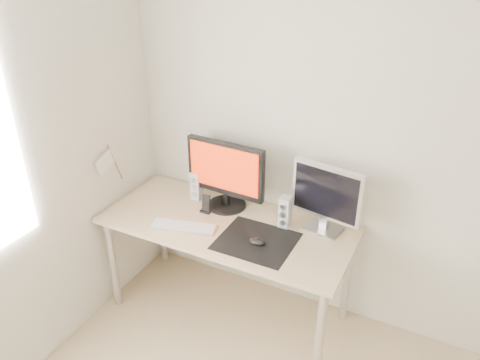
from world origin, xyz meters
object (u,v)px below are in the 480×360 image
(main_monitor, at_px, (226,173))
(speaker_right, at_px, (285,212))
(desk, at_px, (227,233))
(keyboard, at_px, (184,226))
(second_monitor, at_px, (327,196))
(mouse, at_px, (257,242))
(speaker_left, at_px, (197,185))
(phone_dock, at_px, (206,207))

(main_monitor, xyz_separation_m, speaker_right, (0.44, -0.04, -0.15))
(desk, relative_size, keyboard, 3.66)
(desk, relative_size, second_monitor, 3.55)
(desk, xyz_separation_m, speaker_right, (0.34, 0.13, 0.18))
(mouse, xyz_separation_m, keyboard, (-0.49, -0.04, -0.01))
(mouse, xyz_separation_m, main_monitor, (-0.37, 0.30, 0.23))
(mouse, distance_m, desk, 0.32)
(speaker_left, bearing_deg, keyboard, -72.01)
(keyboard, relative_size, phone_dock, 3.47)
(main_monitor, distance_m, phone_dock, 0.26)
(speaker_left, distance_m, keyboard, 0.38)
(mouse, distance_m, main_monitor, 0.53)
(desk, height_order, phone_dock, phone_dock)
(main_monitor, distance_m, speaker_left, 0.28)
(mouse, bearing_deg, speaker_left, 152.58)
(speaker_right, bearing_deg, desk, -158.48)
(mouse, bearing_deg, main_monitor, 140.90)
(main_monitor, height_order, second_monitor, main_monitor)
(mouse, distance_m, keyboard, 0.49)
(main_monitor, xyz_separation_m, second_monitor, (0.67, 0.03, -0.01))
(desk, xyz_separation_m, second_monitor, (0.57, 0.20, 0.32))
(main_monitor, bearing_deg, mouse, -39.10)
(keyboard, bearing_deg, speaker_right, 28.36)
(keyboard, bearing_deg, main_monitor, 71.13)
(mouse, distance_m, speaker_right, 0.28)
(desk, bearing_deg, speaker_left, 150.61)
(speaker_right, bearing_deg, main_monitor, 174.44)
(mouse, height_order, main_monitor, main_monitor)
(keyboard, bearing_deg, desk, 37.46)
(speaker_left, relative_size, phone_dock, 1.63)
(main_monitor, xyz_separation_m, speaker_left, (-0.23, 0.01, -0.15))
(speaker_left, height_order, phone_dock, speaker_left)
(speaker_right, distance_m, phone_dock, 0.53)
(mouse, relative_size, second_monitor, 0.23)
(desk, height_order, speaker_right, speaker_right)
(second_monitor, xyz_separation_m, phone_dock, (-0.76, -0.14, -0.20))
(speaker_left, relative_size, speaker_right, 1.00)
(desk, height_order, second_monitor, second_monitor)
(speaker_left, bearing_deg, main_monitor, -2.70)
(desk, xyz_separation_m, phone_dock, (-0.19, 0.06, 0.12))
(mouse, xyz_separation_m, desk, (-0.27, 0.13, -0.10))
(desk, relative_size, main_monitor, 2.90)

